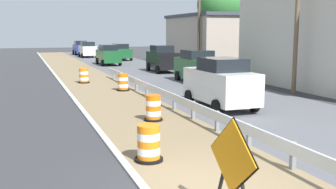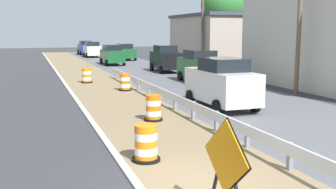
% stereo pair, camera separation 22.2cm
% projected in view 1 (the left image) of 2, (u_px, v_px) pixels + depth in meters
% --- Properties ---
extents(ground_plane, '(160.00, 160.00, 0.00)m').
position_uv_depth(ground_plane, '(206.00, 187.00, 8.67)').
color(ground_plane, '#333335').
extents(median_dirt_strip, '(3.85, 120.00, 0.01)m').
position_uv_depth(median_dirt_strip, '(235.00, 183.00, 8.92)').
color(median_dirt_strip, '#7F6B4C').
rests_on(median_dirt_strip, ground).
extents(guardrail_median, '(0.18, 40.51, 0.71)m').
position_uv_depth(guardrail_median, '(267.00, 139.00, 10.63)').
color(guardrail_median, silver).
rests_on(guardrail_median, ground).
extents(warning_sign_diamond, '(0.20, 1.46, 1.86)m').
position_uv_depth(warning_sign_diamond, '(232.00, 161.00, 7.20)').
color(warning_sign_diamond, black).
rests_on(warning_sign_diamond, ground).
extents(traffic_barrel_nearest, '(0.75, 0.75, 0.96)m').
position_uv_depth(traffic_barrel_nearest, '(149.00, 145.00, 10.37)').
color(traffic_barrel_nearest, orange).
rests_on(traffic_barrel_nearest, ground).
extents(traffic_barrel_close, '(0.71, 0.71, 0.98)m').
position_uv_depth(traffic_barrel_close, '(153.00, 109.00, 15.10)').
color(traffic_barrel_close, orange).
rests_on(traffic_barrel_close, ground).
extents(traffic_barrel_mid, '(0.73, 0.73, 0.98)m').
position_uv_depth(traffic_barrel_mid, '(123.00, 83.00, 22.75)').
color(traffic_barrel_mid, orange).
rests_on(traffic_barrel_mid, ground).
extents(traffic_barrel_far, '(0.74, 0.74, 0.96)m').
position_uv_depth(traffic_barrel_far, '(84.00, 76.00, 26.17)').
color(traffic_barrel_far, orange).
rests_on(traffic_barrel_far, ground).
extents(car_lead_near_lane, '(1.95, 4.64, 2.04)m').
position_uv_depth(car_lead_near_lane, '(108.00, 55.00, 40.46)').
color(car_lead_near_lane, '#195128').
rests_on(car_lead_near_lane, ground).
extents(car_trailing_near_lane, '(2.02, 4.66, 1.92)m').
position_uv_depth(car_trailing_near_lane, '(121.00, 52.00, 47.45)').
color(car_trailing_near_lane, '#195128').
rests_on(car_trailing_near_lane, ground).
extents(car_lead_far_lane, '(1.98, 4.38, 2.04)m').
position_uv_depth(car_lead_far_lane, '(81.00, 48.00, 58.20)').
color(car_lead_far_lane, navy).
rests_on(car_lead_far_lane, ground).
extents(car_mid_far_lane, '(1.99, 4.04, 2.22)m').
position_uv_depth(car_mid_far_lane, '(162.00, 59.00, 33.33)').
color(car_mid_far_lane, black).
rests_on(car_mid_far_lane, ground).
extents(car_trailing_far_lane, '(2.00, 4.25, 2.21)m').
position_uv_depth(car_trailing_far_lane, '(220.00, 83.00, 17.58)').
color(car_trailing_far_lane, silver).
rests_on(car_trailing_far_lane, ground).
extents(car_distant_a, '(2.11, 4.50, 2.14)m').
position_uv_depth(car_distant_a, '(198.00, 66.00, 26.45)').
color(car_distant_a, '#195128').
rests_on(car_distant_a, ground).
extents(car_distant_b, '(2.01, 4.10, 2.04)m').
position_uv_depth(car_distant_b, '(88.00, 49.00, 52.36)').
color(car_distant_b, silver).
rests_on(car_distant_b, ground).
extents(roadside_shop_far, '(7.04, 10.77, 5.06)m').
position_uv_depth(roadside_shop_far, '(215.00, 40.00, 40.53)').
color(roadside_shop_far, '#AD9E8E').
rests_on(roadside_shop_far, ground).
extents(utility_pole_near, '(0.24, 1.80, 9.38)m').
position_uv_depth(utility_pole_near, '(298.00, 3.00, 21.11)').
color(utility_pole_near, brown).
rests_on(utility_pole_near, ground).
extents(utility_pole_mid, '(0.24, 1.80, 8.33)m').
position_uv_depth(utility_pole_mid, '(199.00, 20.00, 35.25)').
color(utility_pole_mid, brown).
rests_on(utility_pole_mid, ground).
extents(tree_roadside, '(4.36, 4.36, 7.76)m').
position_uv_depth(tree_roadside, '(220.00, 5.00, 37.08)').
color(tree_roadside, brown).
rests_on(tree_roadside, ground).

